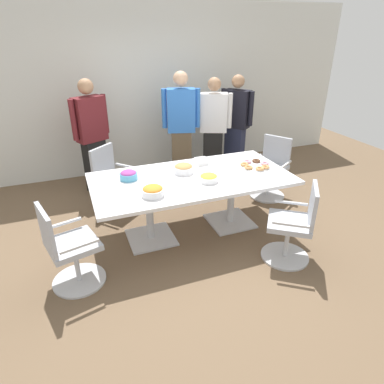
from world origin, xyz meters
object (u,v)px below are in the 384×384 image
object	(u,v)px
snack_bowl_chips_orange	(153,191)
snack_bowl_chips_yellow	(209,178)
office_chair_2	(294,227)
person_standing_0	(92,136)
person_standing_1	(181,126)
donut_platter	(255,165)
person_standing_2	(213,127)
office_chair_1	(68,251)
snack_bowl_candy_mix	(128,175)
office_chair_0	(113,182)
office_chair_3	(271,171)
person_standing_3	(236,123)
conference_table	(192,187)
snack_bowl_cookies	(183,168)
napkin_pile	(201,161)

from	to	relation	value
snack_bowl_chips_orange	snack_bowl_chips_yellow	bearing A→B (deg)	9.99
office_chair_2	person_standing_0	world-z (taller)	person_standing_0
person_standing_1	donut_platter	bearing A→B (deg)	122.70
person_standing_2	snack_bowl_chips_yellow	size ratio (longest dim) A/B	7.52
office_chair_1	person_standing_1	xyz separation A→B (m)	(1.92, 2.10, 0.53)
office_chair_1	person_standing_2	bearing A→B (deg)	115.24
office_chair_2	snack_bowl_candy_mix	bearing A→B (deg)	89.25
office_chair_0	office_chair_3	distance (m)	2.36
person_standing_0	person_standing_2	world-z (taller)	person_standing_0
office_chair_1	office_chair_0	bearing A→B (deg)	140.57
person_standing_3	snack_bowl_chips_orange	distance (m)	2.84
person_standing_2	snack_bowl_chips_orange	size ratio (longest dim) A/B	6.86
person_standing_1	snack_bowl_chips_yellow	xyz separation A→B (m)	(-0.29, -1.77, -0.14)
office_chair_3	person_standing_0	xyz separation A→B (m)	(-2.47, 1.16, 0.50)
conference_table	person_standing_3	size ratio (longest dim) A/B	1.42
donut_platter	snack_bowl_cookies	bearing A→B (deg)	171.54
office_chair_0	person_standing_3	xyz separation A→B (m)	(2.29, 0.70, 0.47)
donut_platter	napkin_pile	world-z (taller)	napkin_pile
office_chair_0	napkin_pile	bearing A→B (deg)	110.25
person_standing_0	napkin_pile	xyz separation A→B (m)	(1.25, -1.32, -0.12)
office_chair_0	snack_bowl_cookies	distance (m)	1.18
office_chair_0	person_standing_2	distance (m)	1.97
napkin_pile	donut_platter	bearing A→B (deg)	-28.97
office_chair_2	snack_bowl_candy_mix	world-z (taller)	office_chair_2
snack_bowl_cookies	snack_bowl_candy_mix	xyz separation A→B (m)	(-0.68, 0.05, -0.00)
conference_table	office_chair_0	bearing A→B (deg)	130.54
snack_bowl_chips_yellow	snack_bowl_candy_mix	xyz separation A→B (m)	(-0.86, 0.40, 0.01)
snack_bowl_cookies	snack_bowl_chips_orange	bearing A→B (deg)	-137.47
person_standing_3	conference_table	bearing A→B (deg)	102.42
office_chair_0	person_standing_0	xyz separation A→B (m)	(-0.15, 0.72, 0.50)
person_standing_3	person_standing_2	bearing A→B (deg)	64.46
donut_platter	conference_table	bearing A→B (deg)	-178.40
napkin_pile	person_standing_3	bearing A→B (deg)	47.61
person_standing_1	office_chair_3	bearing A→B (deg)	151.57
office_chair_3	office_chair_1	bearing A→B (deg)	77.02
person_standing_2	snack_bowl_chips_yellow	bearing A→B (deg)	86.84
person_standing_1	snack_bowl_candy_mix	distance (m)	1.79
person_standing_1	person_standing_3	world-z (taller)	person_standing_1
office_chair_2	person_standing_3	distance (m)	2.74
person_standing_3	snack_bowl_candy_mix	size ratio (longest dim) A/B	8.01
snack_bowl_chips_orange	snack_bowl_chips_yellow	size ratio (longest dim) A/B	1.10
office_chair_1	napkin_pile	size ratio (longest dim) A/B	6.02
person_standing_0	snack_bowl_chips_yellow	world-z (taller)	person_standing_0
person_standing_1	person_standing_0	bearing A→B (deg)	11.75
donut_platter	snack_bowl_candy_mix	bearing A→B (deg)	173.30
snack_bowl_chips_orange	snack_bowl_candy_mix	size ratio (longest dim) A/B	1.16
snack_bowl_cookies	napkin_pile	bearing A→B (deg)	31.69
snack_bowl_chips_yellow	donut_platter	world-z (taller)	snack_bowl_chips_yellow
office_chair_1	person_standing_3	world-z (taller)	person_standing_3
office_chair_1	person_standing_3	xyz separation A→B (m)	(2.97, 2.18, 0.47)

